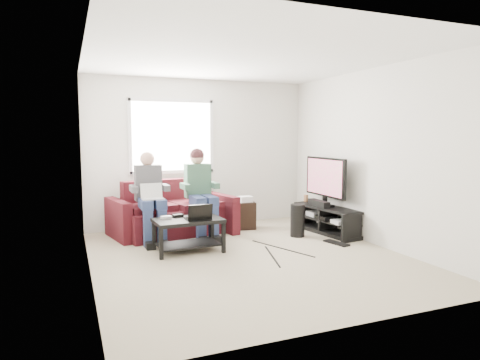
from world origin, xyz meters
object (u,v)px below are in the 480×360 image
Objects in this scene: sofa at (171,214)px; tv_stand at (328,221)px; tv at (325,179)px; coffee_table at (188,227)px; subwoofer at (298,220)px; end_table at (245,214)px.

sofa is 2.59m from tv_stand.
tv is (2.42, -0.81, 0.58)m from sofa.
subwoofer is at bearing 6.53° from coffee_table.
sofa is at bearing 176.68° from end_table.
subwoofer reaches higher than tv_stand.
sofa is at bearing 161.56° from tv.
subwoofer is at bearing -26.78° from sofa.
sofa is 1.86× the size of tv.
end_table is at bearing 122.88° from subwoofer.
tv is at bearing 7.76° from coffee_table.
sofa is 2.62m from tv.
tv_stand is at bearing -36.21° from end_table.
subwoofer is at bearing -168.38° from tv.
subwoofer is at bearing -57.12° from end_table.
coffee_table is 2.46m from tv_stand.
tv_stand is 1.26× the size of tv.
coffee_table is 1.87m from subwoofer.
tv is at bearing -18.44° from sofa.
tv is (2.44, 0.33, 0.56)m from coffee_table.
subwoofer is (-0.58, -0.12, -0.64)m from tv.
tv is (-0.00, 0.10, 0.70)m from tv_stand.
coffee_table is 2.53m from tv.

